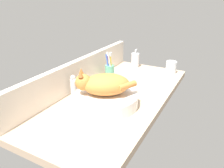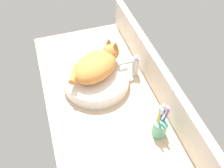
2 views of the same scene
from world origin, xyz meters
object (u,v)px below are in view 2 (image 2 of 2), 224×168
object	(u,v)px
sink_basin	(96,79)
faucet	(134,65)
cat	(97,65)
toothbrush_cup	(160,127)

from	to	relation	value
sink_basin	faucet	xyz separation A→B (cm)	(-0.25, 20.63, 3.86)
sink_basin	cat	world-z (taller)	cat
sink_basin	toothbrush_cup	bearing A→B (deg)	26.39
faucet	toothbrush_cup	distance (cm)	37.70
cat	sink_basin	bearing A→B (deg)	-54.58
faucet	toothbrush_cup	xyz separation A→B (cm)	(37.59, -2.11, -2.00)
cat	faucet	world-z (taller)	cat
cat	toothbrush_cup	bearing A→B (deg)	24.54
cat	faucet	xyz separation A→B (cm)	(0.54, 19.52, -5.35)
sink_basin	toothbrush_cup	world-z (taller)	toothbrush_cup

